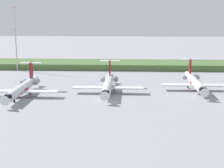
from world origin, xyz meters
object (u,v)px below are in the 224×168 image
regional_jet_fourth (195,82)px  antenna_mast (16,45)px  regional_jet_third (108,85)px  regional_jet_second (22,88)px

regional_jet_fourth → antenna_mast: 80.36m
regional_jet_third → antenna_mast: 59.64m
regional_jet_second → regional_jet_third: (26.23, 6.35, 0.00)m
regional_jet_second → antenna_mast: bearing=109.8°
regional_jet_third → regional_jet_fourth: bearing=10.9°
regional_jet_fourth → antenna_mast: size_ratio=1.11×
regional_jet_fourth → antenna_mast: antenna_mast is taller
regional_jet_fourth → antenna_mast: bearing=154.2°
regional_jet_third → antenna_mast: bearing=136.9°
antenna_mast → regional_jet_third: bearing=-43.1°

